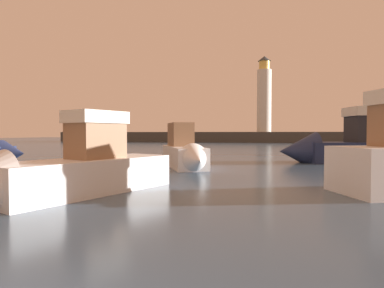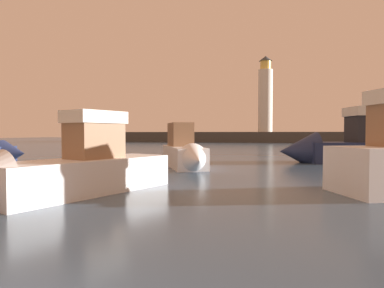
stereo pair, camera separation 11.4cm
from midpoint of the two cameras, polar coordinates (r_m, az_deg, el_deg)
ground_plane at (r=38.24m, az=8.65°, el=-1.18°), size 220.00×220.00×0.00m
breakwater at (r=74.43m, az=11.25°, el=1.15°), size 94.26×5.22×2.29m
lighthouse at (r=74.80m, az=12.45°, el=7.99°), size 3.06×3.06×16.40m
motorboat_0 at (r=25.25m, az=24.77°, el=-0.22°), size 9.79×4.99×4.37m
motorboat_1 at (r=19.56m, az=-1.07°, el=-1.39°), size 4.57×6.87×2.81m
motorboat_2 at (r=11.26m, az=-20.95°, el=-4.43°), size 4.55×7.77×3.08m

